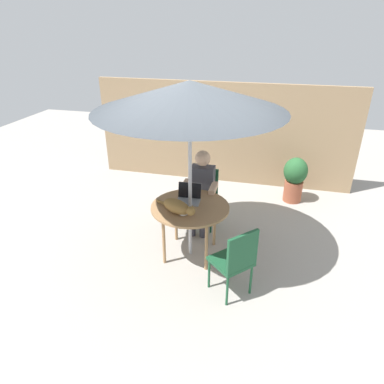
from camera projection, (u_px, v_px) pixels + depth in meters
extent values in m
plane|color=gray|center=(190.00, 253.00, 4.66)|extent=(14.00, 14.00, 0.00)
cube|color=#937756|center=(223.00, 134.00, 6.39)|extent=(4.79, 0.08, 1.88)
cylinder|color=#9E754C|center=(190.00, 207.00, 4.34)|extent=(1.00, 1.00, 0.03)
cylinder|color=#9E754C|center=(215.00, 223.00, 4.68)|extent=(0.04, 0.04, 0.70)
cylinder|color=#9E754C|center=(176.00, 218.00, 4.80)|extent=(0.04, 0.04, 0.70)
cylinder|color=#9E754C|center=(164.00, 240.00, 4.32)|extent=(0.04, 0.04, 0.70)
cylinder|color=#9E754C|center=(206.00, 246.00, 4.21)|extent=(0.04, 0.04, 0.70)
cylinder|color=#B7B7BC|center=(190.00, 184.00, 4.19)|extent=(0.04, 0.04, 2.09)
cone|color=#2D3338|center=(190.00, 96.00, 3.72)|extent=(2.18, 2.18, 0.33)
sphere|color=#B7B7BC|center=(190.00, 94.00, 3.71)|extent=(0.06, 0.06, 0.06)
cube|color=#194C2D|center=(202.00, 201.00, 5.11)|extent=(0.40, 0.40, 0.04)
cube|color=#194C2D|center=(205.00, 182.00, 5.16)|extent=(0.40, 0.04, 0.44)
cylinder|color=#194C2D|center=(215.00, 210.00, 5.32)|extent=(0.03, 0.03, 0.40)
cylinder|color=#194C2D|center=(194.00, 207.00, 5.39)|extent=(0.03, 0.03, 0.40)
cylinder|color=#194C2D|center=(188.00, 218.00, 5.10)|extent=(0.03, 0.03, 0.40)
cylinder|color=#194C2D|center=(211.00, 221.00, 5.03)|extent=(0.03, 0.03, 0.40)
cube|color=#194C2D|center=(231.00, 261.00, 3.84)|extent=(0.57, 0.57, 0.04)
cube|color=#194C2D|center=(243.00, 252.00, 3.60)|extent=(0.30, 0.32, 0.44)
cylinder|color=#194C2D|center=(227.00, 291.00, 3.72)|extent=(0.03, 0.03, 0.40)
cylinder|color=#194C2D|center=(251.00, 279.00, 3.89)|extent=(0.03, 0.03, 0.40)
cylinder|color=#194C2D|center=(232.00, 263.00, 4.14)|extent=(0.03, 0.03, 0.40)
cylinder|color=#194C2D|center=(209.00, 274.00, 3.98)|extent=(0.03, 0.03, 0.40)
cube|color=#3F3F47|center=(202.00, 184.00, 4.98)|extent=(0.34, 0.20, 0.54)
sphere|color=#DBAD89|center=(203.00, 158.00, 4.80)|extent=(0.22, 0.22, 0.22)
cube|color=#383842|center=(195.00, 201.00, 4.97)|extent=(0.12, 0.30, 0.12)
cylinder|color=#383842|center=(192.00, 222.00, 4.96)|extent=(0.10, 0.10, 0.44)
cube|color=#383842|center=(205.00, 202.00, 4.93)|extent=(0.12, 0.30, 0.12)
cylinder|color=#383842|center=(203.00, 224.00, 4.92)|extent=(0.10, 0.10, 0.44)
cube|color=#DBAD89|center=(185.00, 186.00, 4.81)|extent=(0.08, 0.32, 0.08)
cube|color=#DBAD89|center=(213.00, 189.00, 4.73)|extent=(0.08, 0.32, 0.08)
cube|color=gray|center=(188.00, 201.00, 4.43)|extent=(0.31, 0.24, 0.02)
cube|color=black|center=(190.00, 190.00, 4.47)|extent=(0.30, 0.08, 0.20)
cube|color=gray|center=(190.00, 190.00, 4.48)|extent=(0.30, 0.07, 0.20)
ellipsoid|color=olive|center=(177.00, 206.00, 4.15)|extent=(0.44, 0.35, 0.17)
sphere|color=olive|center=(191.00, 211.00, 4.01)|extent=(0.11, 0.11, 0.11)
ellipsoid|color=white|center=(183.00, 212.00, 4.10)|extent=(0.16, 0.16, 0.09)
cylinder|color=olive|center=(162.00, 203.00, 4.36)|extent=(0.18, 0.11, 0.04)
cone|color=olive|center=(189.00, 208.00, 3.96)|extent=(0.04, 0.04, 0.03)
cone|color=olive|center=(192.00, 206.00, 4.00)|extent=(0.04, 0.04, 0.03)
cylinder|color=#9E5138|center=(293.00, 191.00, 5.95)|extent=(0.31, 0.31, 0.37)
ellipsoid|color=#26592D|center=(296.00, 171.00, 5.78)|extent=(0.40, 0.40, 0.46)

